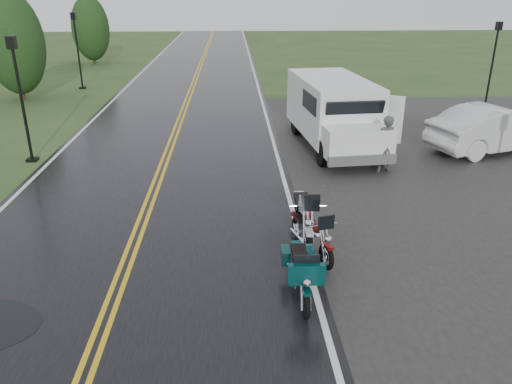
% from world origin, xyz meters
% --- Properties ---
extents(ground, '(120.00, 120.00, 0.00)m').
position_xyz_m(ground, '(0.00, 0.00, 0.00)').
color(ground, '#2D471E').
rests_on(ground, ground).
extents(road, '(8.00, 100.00, 0.04)m').
position_xyz_m(road, '(0.00, 10.00, 0.02)').
color(road, black).
rests_on(road, ground).
extents(motorcycle_red, '(1.21, 2.06, 1.15)m').
position_xyz_m(motorcycle_red, '(4.14, 0.07, 0.57)').
color(motorcycle_red, '#5A0D0A').
rests_on(motorcycle_red, ground).
extents(motorcycle_teal, '(0.76, 2.02, 1.19)m').
position_xyz_m(motorcycle_teal, '(3.49, -1.50, 0.59)').
color(motorcycle_teal, '#043232').
rests_on(motorcycle_teal, ground).
extents(motorcycle_silver, '(0.94, 2.44, 1.43)m').
position_xyz_m(motorcycle_silver, '(3.82, 0.46, 0.72)').
color(motorcycle_silver, '#B0B4B8').
rests_on(motorcycle_silver, ground).
extents(van_white, '(2.97, 6.47, 2.46)m').
position_xyz_m(van_white, '(5.19, 6.53, 1.23)').
color(van_white, white).
rests_on(van_white, ground).
extents(person_at_van, '(0.74, 0.57, 1.80)m').
position_xyz_m(person_at_van, '(6.98, 5.86, 0.90)').
color(person_at_van, '#444549').
rests_on(person_at_van, ground).
extents(sedan_white, '(5.15, 3.14, 1.60)m').
position_xyz_m(sedan_white, '(11.46, 7.82, 0.80)').
color(sedan_white, silver).
rests_on(sedan_white, ground).
extents(lamp_post_near_left, '(0.35, 0.35, 4.08)m').
position_xyz_m(lamp_post_near_left, '(-4.46, 7.52, 2.04)').
color(lamp_post_near_left, black).
rests_on(lamp_post_near_left, ground).
extents(lamp_post_far_left, '(0.36, 0.36, 4.18)m').
position_xyz_m(lamp_post_far_left, '(-6.27, 20.46, 2.09)').
color(lamp_post_far_left, black).
rests_on(lamp_post_far_left, ground).
extents(lamp_post_far_right, '(0.34, 0.34, 3.98)m').
position_xyz_m(lamp_post_far_right, '(14.67, 14.92, 1.99)').
color(lamp_post_far_right, black).
rests_on(lamp_post_far_right, ground).
extents(tree_left_mid, '(2.90, 2.90, 4.54)m').
position_xyz_m(tree_left_mid, '(-8.46, 17.47, 2.27)').
color(tree_left_mid, '#1E3D19').
rests_on(tree_left_mid, ground).
extents(tree_left_far, '(2.70, 2.70, 4.15)m').
position_xyz_m(tree_left_far, '(-8.00, 30.20, 2.08)').
color(tree_left_far, '#1E3D19').
rests_on(tree_left_far, ground).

